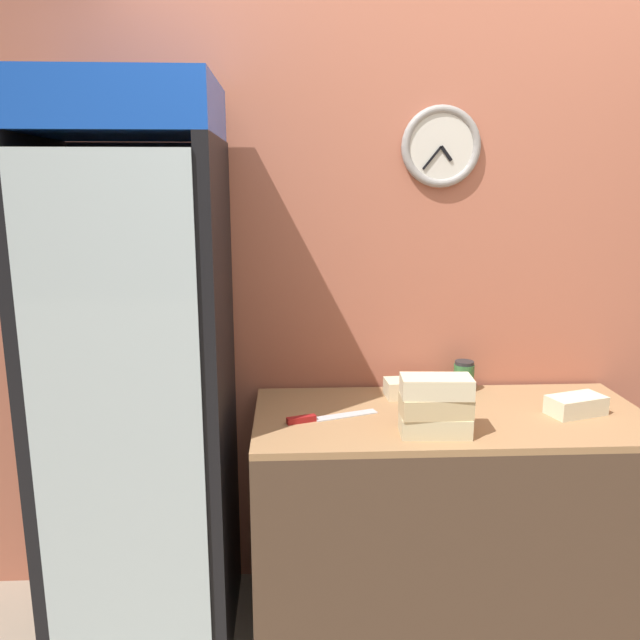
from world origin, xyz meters
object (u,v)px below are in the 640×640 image
at_px(sandwich_stack_middle, 436,406).
at_px(sandwich_stack_top, 436,387).
at_px(sandwich_flat_left, 417,388).
at_px(chefs_knife, 320,418).
at_px(beverage_cooler, 139,356).
at_px(sandwich_stack_bottom, 435,425).
at_px(condiment_jar, 464,376).
at_px(sandwich_flat_right, 576,405).

xyz_separation_m(sandwich_stack_middle, sandwich_stack_top, (0.00, 0.00, 0.07)).
distance_m(sandwich_flat_left, chefs_knife, 0.47).
relative_size(beverage_cooler, sandwich_flat_left, 7.88).
relative_size(sandwich_stack_bottom, chefs_knife, 0.71).
xyz_separation_m(chefs_knife, condiment_jar, (0.61, 0.29, 0.05)).
distance_m(beverage_cooler, sandwich_flat_right, 1.62).
relative_size(sandwich_stack_middle, chefs_knife, 0.69).
relative_size(sandwich_stack_top, sandwich_flat_left, 0.93).
relative_size(beverage_cooler, sandwich_stack_bottom, 8.48).
height_order(sandwich_stack_middle, sandwich_flat_right, sandwich_stack_middle).
height_order(beverage_cooler, sandwich_flat_right, beverage_cooler).
bearing_deg(beverage_cooler, sandwich_stack_bottom, -13.85).
relative_size(sandwich_stack_bottom, condiment_jar, 1.91).
bearing_deg(condiment_jar, sandwich_stack_top, -116.31).
bearing_deg(sandwich_stack_middle, beverage_cooler, 166.15).
bearing_deg(beverage_cooler, sandwich_stack_top, -13.85).
xyz_separation_m(sandwich_stack_middle, condiment_jar, (0.22, 0.45, -0.04)).
xyz_separation_m(sandwich_stack_bottom, sandwich_stack_middle, (0.00, 0.00, 0.07)).
distance_m(sandwich_flat_left, condiment_jar, 0.21).
relative_size(beverage_cooler, sandwich_flat_right, 8.80).
relative_size(sandwich_stack_top, sandwich_flat_right, 1.04).
distance_m(beverage_cooler, sandwich_stack_top, 1.07).
xyz_separation_m(sandwich_stack_bottom, sandwich_stack_top, (0.00, 0.00, 0.14)).
xyz_separation_m(sandwich_stack_bottom, condiment_jar, (0.22, 0.45, 0.03)).
height_order(beverage_cooler, sandwich_stack_bottom, beverage_cooler).
height_order(sandwich_flat_left, chefs_knife, sandwich_flat_left).
distance_m(beverage_cooler, sandwich_stack_bottom, 1.09).
xyz_separation_m(beverage_cooler, chefs_knife, (0.66, -0.10, -0.21)).
height_order(sandwich_stack_middle, condiment_jar, sandwich_stack_middle).
distance_m(sandwich_stack_bottom, sandwich_stack_top, 0.14).
xyz_separation_m(sandwich_stack_middle, chefs_knife, (-0.38, 0.16, -0.10)).
bearing_deg(condiment_jar, chefs_knife, -154.09).
xyz_separation_m(beverage_cooler, sandwich_flat_right, (1.61, -0.09, -0.19)).
xyz_separation_m(beverage_cooler, sandwich_flat_left, (1.06, 0.14, -0.19)).
distance_m(sandwich_stack_middle, sandwich_flat_right, 0.59).
relative_size(beverage_cooler, chefs_knife, 6.00).
bearing_deg(sandwich_flat_right, condiment_jar, 140.32).
xyz_separation_m(beverage_cooler, sandwich_stack_middle, (1.04, -0.26, -0.12)).
relative_size(sandwich_stack_bottom, sandwich_stack_middle, 1.02).
bearing_deg(sandwich_flat_right, chefs_knife, -179.40).
bearing_deg(sandwich_flat_right, beverage_cooler, 176.79).
bearing_deg(chefs_knife, sandwich_stack_bottom, -22.21).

